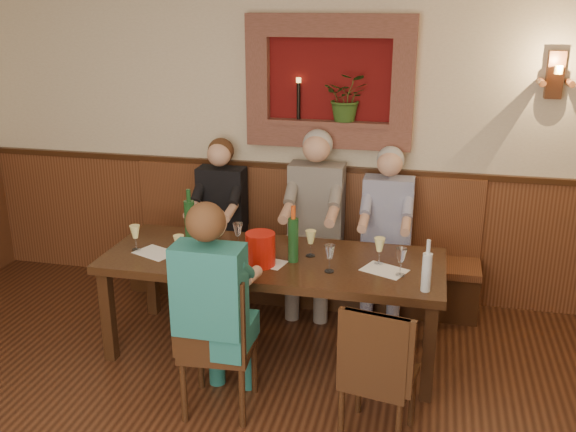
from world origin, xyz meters
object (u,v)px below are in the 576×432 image
object	(u,v)px
bench	(300,262)
person_chair_front	(216,327)
wine_bottle_green_a	(293,239)
wine_bottle_green_b	(190,221)
dining_table	(273,267)
person_bench_left	(220,233)
person_bench_right	(385,247)
chair_near_right	(377,399)
person_bench_mid	(314,236)
water_bottle	(427,271)
spittoon_bucket	(260,249)
chair_near_left	(219,369)

from	to	relation	value
bench	person_chair_front	bearing A→B (deg)	-95.31
wine_bottle_green_a	wine_bottle_green_b	world-z (taller)	wine_bottle_green_b
dining_table	person_chair_front	size ratio (longest dim) A/B	1.69
person_bench_left	person_bench_right	size ratio (longest dim) A/B	1.00
bench	chair_near_right	distance (m)	1.96
bench	person_bench_mid	xyz separation A→B (m)	(0.14, -0.11, 0.29)
wine_bottle_green_a	person_bench_right	bearing A→B (deg)	56.81
person_bench_left	wine_bottle_green_b	distance (m)	0.78
person_bench_left	water_bottle	size ratio (longest dim) A/B	4.06
chair_near_right	spittoon_bucket	xyz separation A→B (m)	(-0.89, 0.67, 0.61)
wine_bottle_green_a	person_chair_front	bearing A→B (deg)	-113.21
person_chair_front	water_bottle	xyz separation A→B (m)	(1.23, 0.46, 0.30)
chair_near_left	wine_bottle_green_b	world-z (taller)	wine_bottle_green_b
person_bench_left	person_chair_front	bearing A→B (deg)	-72.06
dining_table	chair_near_left	bearing A→B (deg)	-101.75
person_bench_right	wine_bottle_green_a	bearing A→B (deg)	-123.19
chair_near_left	person_bench_left	world-z (taller)	person_bench_left
dining_table	wine_bottle_green_b	world-z (taller)	wine_bottle_green_b
wine_bottle_green_b	person_chair_front	bearing A→B (deg)	-60.99
dining_table	bench	size ratio (longest dim) A/B	0.80
dining_table	person_chair_front	xyz separation A→B (m)	(-0.16, -0.78, -0.09)
chair_near_right	wine_bottle_green_b	distance (m)	1.91
chair_near_right	person_bench_left	bearing A→B (deg)	143.10
wine_bottle_green_a	wine_bottle_green_b	bearing A→B (deg)	167.51
person_bench_right	wine_bottle_green_b	world-z (taller)	person_bench_right
spittoon_bucket	wine_bottle_green_b	xyz separation A→B (m)	(-0.62, 0.30, 0.06)
chair_near_right	person_bench_mid	distance (m)	1.84
person_bench_mid	spittoon_bucket	distance (m)	1.03
chair_near_right	person_chair_front	size ratio (longest dim) A/B	0.63
person_chair_front	wine_bottle_green_b	distance (m)	1.11
person_bench_left	person_chair_front	world-z (taller)	person_chair_front
spittoon_bucket	chair_near_right	bearing A→B (deg)	-37.23
person_bench_right	dining_table	bearing A→B (deg)	-131.07
spittoon_bucket	wine_bottle_green_a	xyz separation A→B (m)	(0.20, 0.11, 0.05)
spittoon_bucket	wine_bottle_green_b	bearing A→B (deg)	154.63
bench	person_bench_mid	bearing A→B (deg)	-37.17
dining_table	water_bottle	bearing A→B (deg)	-16.57
water_bottle	person_bench_mid	bearing A→B (deg)	128.77
chair_near_right	person_bench_mid	world-z (taller)	person_bench_mid
bench	spittoon_bucket	bearing A→B (deg)	-92.48
chair_near_right	water_bottle	xyz separation A→B (m)	(0.23, 0.51, 0.63)
spittoon_bucket	water_bottle	distance (m)	1.13
dining_table	water_bottle	xyz separation A→B (m)	(1.07, -0.32, 0.21)
person_chair_front	wine_bottle_green_a	xyz separation A→B (m)	(0.32, 0.74, 0.33)
person_bench_mid	chair_near_right	bearing A→B (deg)	-67.24
chair_near_right	person_bench_left	world-z (taller)	person_bench_left
bench	water_bottle	xyz separation A→B (m)	(1.07, -1.26, 0.56)
person_chair_front	water_bottle	bearing A→B (deg)	20.51
person_bench_right	bench	bearing A→B (deg)	171.87
person_bench_mid	wine_bottle_green_b	world-z (taller)	person_bench_mid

